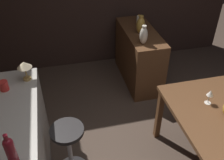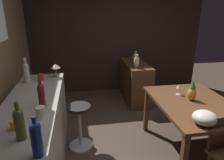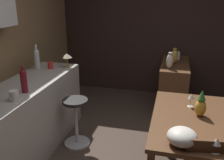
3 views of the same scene
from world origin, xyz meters
name	(u,v)px [view 3 (image 3 of 3)]	position (x,y,z in m)	size (l,w,h in m)	color
wall_side_right	(153,27)	(2.55, 0.30, 1.30)	(0.10, 4.40, 2.60)	#33231E
dining_table	(200,127)	(0.05, -0.45, 0.66)	(1.28, 0.95, 0.74)	#56351E
kitchen_counter	(25,121)	(0.05, 1.55, 0.45)	(2.10, 0.60, 0.90)	#B2ADA3
sideboard_cabinet	(173,86)	(1.84, -0.17, 0.41)	(1.10, 0.44, 0.82)	#56351E
bar_stool	(76,121)	(0.39, 1.03, 0.34)	(0.34, 0.34, 0.65)	#262323
wine_glass_right	(217,142)	(-0.50, -0.51, 0.84)	(0.07, 0.07, 0.14)	silver
wine_glass_center	(191,97)	(0.32, -0.35, 0.86)	(0.07, 0.07, 0.15)	silver
pineapple_centerpiece	(201,105)	(0.12, -0.43, 0.86)	(0.11, 0.11, 0.28)	gold
fruit_bowl	(182,137)	(-0.45, -0.25, 0.81)	(0.25, 0.25, 0.14)	beige
wine_bottle_clear	(37,58)	(0.73, 1.71, 1.06)	(0.08, 0.08, 0.35)	silver
wine_bottle_ruby	(24,80)	(-0.09, 1.39, 1.04)	(0.07, 0.07, 0.29)	maroon
cup_white	(14,95)	(-0.31, 1.38, 0.95)	(0.13, 0.09, 0.10)	white
cup_red	(51,65)	(0.78, 1.54, 0.95)	(0.12, 0.08, 0.10)	red
counter_lamp	(67,57)	(0.91, 1.34, 1.06)	(0.14, 0.14, 0.20)	#A58447
pillar_candle_tall	(178,56)	(2.05, -0.21, 0.89)	(0.06, 0.06, 0.16)	white
vase_ceramic_ivory	(170,61)	(1.48, -0.08, 0.94)	(0.10, 0.10, 0.25)	beige
vase_brass	(174,56)	(1.78, -0.14, 0.94)	(0.12, 0.12, 0.26)	#B78C38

